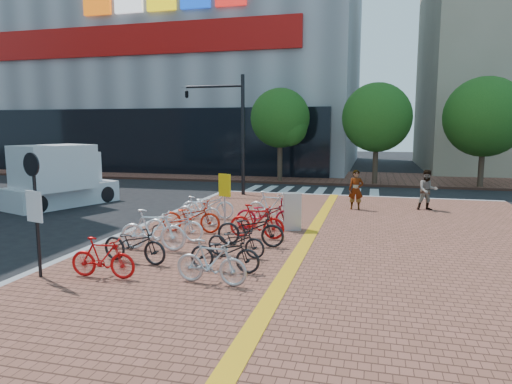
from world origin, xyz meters
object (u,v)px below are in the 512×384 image
(bike_2, at_px, (153,230))
(traffic_light_pole, at_px, (217,113))
(bike_4, at_px, (191,217))
(bike_12, at_px, (266,214))
(yellow_sign, at_px, (224,190))
(notice_sign, at_px, (34,200))
(bike_7, at_px, (211,262))
(bike_8, at_px, (225,252))
(box_truck, at_px, (59,177))
(utility_box, at_px, (292,211))
(bike_6, at_px, (208,205))
(bike_5, at_px, (198,211))
(bike_1, at_px, (134,244))
(bike_9, at_px, (236,241))
(bike_0, at_px, (103,258))
(bike_3, at_px, (174,225))
(bike_10, at_px, (250,228))
(bike_13, at_px, (271,207))
(pedestrian_a, at_px, (356,190))
(pedestrian_b, at_px, (427,190))
(bike_11, at_px, (257,221))

(bike_2, distance_m, traffic_light_pole, 11.82)
(bike_4, bearing_deg, bike_12, -70.31)
(yellow_sign, relative_size, notice_sign, 0.64)
(bike_7, bearing_deg, bike_8, 4.40)
(yellow_sign, xyz_separation_m, box_truck, (-8.96, 2.89, -0.09))
(bike_4, distance_m, utility_box, 3.40)
(bike_6, height_order, yellow_sign, yellow_sign)
(utility_box, bearing_deg, bike_5, -178.28)
(bike_1, relative_size, bike_7, 1.12)
(bike_7, xyz_separation_m, bike_9, (-0.11, 2.24, -0.07))
(bike_0, bearing_deg, bike_3, -5.01)
(yellow_sign, height_order, traffic_light_pole, traffic_light_pole)
(bike_1, bearing_deg, bike_5, 8.39)
(bike_10, height_order, utility_box, utility_box)
(bike_7, bearing_deg, utility_box, -3.56)
(bike_12, distance_m, traffic_light_pole, 9.59)
(bike_10, relative_size, bike_13, 1.07)
(notice_sign, bearing_deg, bike_2, 62.62)
(pedestrian_a, distance_m, notice_sign, 12.84)
(utility_box, height_order, box_truck, box_truck)
(pedestrian_b, bearing_deg, pedestrian_a, -178.14)
(bike_4, distance_m, bike_12, 2.52)
(bike_4, xyz_separation_m, bike_12, (2.29, 1.04, 0.01))
(pedestrian_a, bearing_deg, yellow_sign, -134.67)
(bike_1, relative_size, bike_6, 0.93)
(bike_5, bearing_deg, pedestrian_b, -52.56)
(bike_8, distance_m, pedestrian_a, 9.77)
(bike_8, xyz_separation_m, box_truck, (-10.60, 7.82, 0.72))
(pedestrian_a, xyz_separation_m, utility_box, (-1.93, -4.51, -0.21))
(pedestrian_b, bearing_deg, traffic_light_pole, 156.95)
(notice_sign, bearing_deg, bike_0, 13.30)
(bike_4, relative_size, box_truck, 0.38)
(bike_2, xyz_separation_m, bike_3, (0.11, 1.18, -0.09))
(bike_4, bearing_deg, bike_9, -140.80)
(bike_9, bearing_deg, bike_11, 4.97)
(bike_1, bearing_deg, yellow_sign, -2.49)
(bike_12, bearing_deg, bike_0, 147.97)
(bike_3, height_order, pedestrian_a, pedestrian_a)
(traffic_light_pole, bearing_deg, pedestrian_b, -13.30)
(bike_11, bearing_deg, bike_7, -177.23)
(bike_0, xyz_separation_m, bike_8, (2.56, 1.17, -0.01))
(bike_3, height_order, bike_10, bike_10)
(bike_2, height_order, pedestrian_b, pedestrian_b)
(pedestrian_a, distance_m, utility_box, 4.91)
(bike_7, xyz_separation_m, pedestrian_a, (2.71, 10.34, 0.33))
(bike_10, bearing_deg, pedestrian_b, -38.22)
(bike_12, relative_size, pedestrian_a, 1.20)
(bike_6, xyz_separation_m, bike_7, (2.65, -6.86, -0.02))
(pedestrian_a, xyz_separation_m, traffic_light_pole, (-7.22, 2.99, 3.35))
(bike_10, distance_m, pedestrian_a, 7.47)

